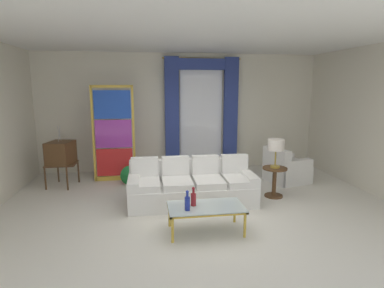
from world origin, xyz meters
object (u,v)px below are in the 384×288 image
coffee_table (206,208)px  bottle_blue_decanter (187,202)px  couch_white_long (192,187)px  round_side_table (274,179)px  vintage_tv (61,154)px  peacock_figurine (130,176)px  table_lamp_brass (276,146)px  stained_glass_divider (114,136)px  armchair_white (285,170)px  bottle_crystal_tall (193,198)px

coffee_table → bottle_blue_decanter: 0.35m
couch_white_long → coffee_table: 1.26m
couch_white_long → round_side_table: 1.67m
bottle_blue_decanter → vintage_tv: vintage_tv is taller
couch_white_long → peacock_figurine: couch_white_long is taller
coffee_table → vintage_tv: bearing=135.5°
table_lamp_brass → bottle_blue_decanter: bearing=-143.5°
stained_glass_divider → peacock_figurine: (0.36, -0.46, -0.84)m
armchair_white → round_side_table: (-0.65, -0.91, 0.07)m
coffee_table → vintage_tv: size_ratio=0.84×
table_lamp_brass → coffee_table: bearing=-141.3°
couch_white_long → armchair_white: couch_white_long is taller
bottle_blue_decanter → bottle_crystal_tall: bearing=54.6°
couch_white_long → bottle_blue_decanter: couch_white_long is taller
peacock_figurine → round_side_table: 3.09m
bottle_crystal_tall → stained_glass_divider: 3.24m
armchair_white → table_lamp_brass: (-0.65, -0.91, 0.74)m
armchair_white → peacock_figurine: (-3.52, 0.23, -0.07)m
vintage_tv → armchair_white: 5.03m
vintage_tv → round_side_table: (4.34, -1.34, -0.37)m
bottle_blue_decanter → peacock_figurine: size_ratio=0.50×
armchair_white → bottle_blue_decanter: bearing=-137.8°
vintage_tv → peacock_figurine: 1.57m
couch_white_long → vintage_tv: size_ratio=1.74×
armchair_white → table_lamp_brass: 1.34m
couch_white_long → round_side_table: (1.67, 0.06, 0.05)m
armchair_white → peacock_figurine: 3.52m
round_side_table → table_lamp_brass: bearing=0.0°
couch_white_long → armchair_white: bearing=22.6°
coffee_table → bottle_crystal_tall: bottle_crystal_tall is taller
couch_white_long → peacock_figurine: (-1.20, 1.20, -0.09)m
vintage_tv → round_side_table: 4.56m
armchair_white → peacock_figurine: size_ratio=1.63×
round_side_table → coffee_table: bearing=-141.3°
couch_white_long → stained_glass_divider: size_ratio=1.07×
vintage_tv → table_lamp_brass: 4.55m
round_side_table → stained_glass_divider: bearing=153.7°
bottle_blue_decanter → stained_glass_divider: (-1.29, 3.03, 0.53)m
couch_white_long → coffee_table: bearing=-88.7°
round_side_table → table_lamp_brass: table_lamp_brass is taller
stained_glass_divider → peacock_figurine: bearing=-51.9°
vintage_tv → armchair_white: size_ratio=1.38×
round_side_table → vintage_tv: bearing=162.9°
couch_white_long → armchair_white: (2.32, 0.97, -0.02)m
stained_glass_divider → couch_white_long: bearing=-46.7°
couch_white_long → round_side_table: size_ratio=3.94×
coffee_table → peacock_figurine: 2.75m
bottle_crystal_tall → vintage_tv: size_ratio=0.22×
coffee_table → table_lamp_brass: table_lamp_brass is taller
couch_white_long → coffee_table: couch_white_long is taller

